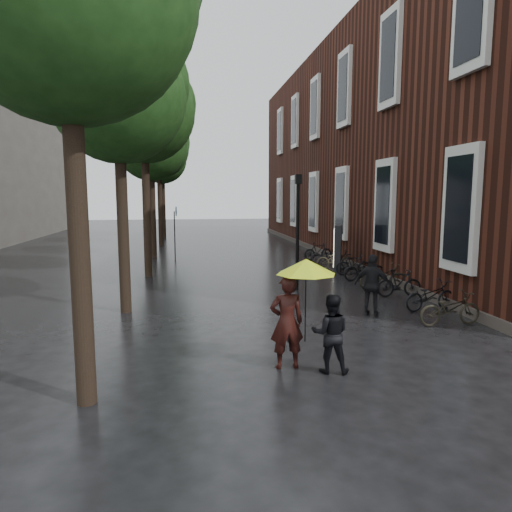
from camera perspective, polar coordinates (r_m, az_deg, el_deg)
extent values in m
plane|color=black|center=(7.67, 10.53, -18.77)|extent=(120.00, 120.00, 0.00)
cube|color=#38160F|center=(29.09, 17.78, 12.37)|extent=(10.00, 33.00, 12.00)
cube|color=silver|center=(14.29, 24.31, 5.36)|extent=(0.25, 1.60, 3.60)
cube|color=black|center=(14.24, 23.98, 5.37)|extent=(0.10, 1.20, 3.00)
cube|color=silver|center=(15.17, 25.57, 26.57)|extent=(0.25, 1.60, 3.60)
cube|color=black|center=(15.12, 25.22, 26.66)|extent=(0.10, 1.20, 3.00)
cube|color=silver|center=(18.68, 15.88, 6.10)|extent=(0.25, 1.60, 3.60)
cube|color=black|center=(18.64, 15.60, 6.11)|extent=(0.10, 1.20, 3.00)
cube|color=silver|center=(19.36, 16.52, 22.59)|extent=(0.25, 1.60, 3.60)
cube|color=black|center=(19.32, 16.23, 22.63)|extent=(0.10, 1.20, 3.00)
cube|color=silver|center=(23.31, 10.72, 6.49)|extent=(0.25, 1.60, 3.60)
cube|color=black|center=(23.28, 10.48, 6.50)|extent=(0.10, 1.20, 3.00)
cube|color=silver|center=(23.86, 11.06, 19.81)|extent=(0.25, 1.60, 3.60)
cube|color=black|center=(23.83, 10.82, 19.83)|extent=(0.10, 1.20, 3.00)
cube|color=silver|center=(28.07, 7.28, 6.72)|extent=(0.25, 1.60, 3.60)
cube|color=black|center=(28.04, 7.08, 6.73)|extent=(0.10, 1.20, 3.00)
cube|color=silver|center=(28.53, 7.47, 17.84)|extent=(0.25, 1.60, 3.60)
cube|color=black|center=(28.50, 7.27, 17.85)|extent=(0.10, 1.20, 3.00)
cube|color=silver|center=(32.90, 4.84, 6.87)|extent=(0.25, 1.60, 3.60)
cube|color=black|center=(32.88, 4.67, 6.87)|extent=(0.10, 1.20, 3.00)
cube|color=silver|center=(33.30, 4.95, 16.38)|extent=(0.25, 1.60, 3.60)
cube|color=black|center=(33.27, 4.78, 16.39)|extent=(0.10, 1.20, 3.00)
cube|color=silver|center=(37.78, 3.03, 6.98)|extent=(0.25, 1.60, 3.60)
cube|color=black|center=(37.76, 2.88, 6.98)|extent=(0.10, 1.20, 3.00)
cube|color=silver|center=(38.12, 3.09, 15.27)|extent=(0.25, 1.60, 3.60)
cube|color=black|center=(38.10, 2.94, 15.28)|extent=(0.10, 1.20, 3.00)
cube|color=#3F3833|center=(27.35, 8.06, 0.70)|extent=(0.40, 33.00, 0.30)
cylinder|color=black|center=(7.71, -21.13, -0.76)|extent=(0.32, 0.32, 4.68)
cylinder|color=black|center=(13.62, -16.26, 2.51)|extent=(0.32, 0.32, 4.51)
cylinder|color=black|center=(19.54, -13.48, 4.69)|extent=(0.32, 0.32, 4.95)
cylinder|color=black|center=(25.55, -12.75, 4.73)|extent=(0.32, 0.32, 4.40)
cylinder|color=black|center=(31.52, -11.87, 5.61)|extent=(0.32, 0.32, 4.79)
cylinder|color=black|center=(37.51, -11.48, 5.74)|extent=(0.32, 0.32, 4.57)
imported|color=black|center=(9.02, 3.86, -8.25)|extent=(0.69, 0.46, 1.86)
imported|color=black|center=(8.97, 9.30, -9.52)|extent=(0.87, 0.76, 1.53)
cylinder|color=black|center=(8.83, 6.20, -6.04)|extent=(0.02, 0.02, 1.47)
cone|color=#CEEC18|center=(8.69, 6.27, -1.32)|extent=(1.16, 1.16, 0.29)
cylinder|color=black|center=(8.66, 6.29, -0.10)|extent=(0.02, 0.02, 0.08)
imported|color=black|center=(13.27, 14.35, -3.56)|extent=(1.09, 0.94, 1.76)
imported|color=black|center=(13.02, 23.09, -6.07)|extent=(1.74, 0.66, 0.90)
imported|color=black|center=(14.46, 20.96, -4.65)|extent=(1.80, 0.89, 0.90)
imported|color=black|center=(16.05, 17.44, -3.24)|extent=(1.58, 0.49, 0.94)
imported|color=black|center=(17.13, 15.56, -2.50)|extent=(1.83, 0.72, 0.95)
imported|color=black|center=(18.75, 13.38, -1.60)|extent=(1.81, 0.76, 0.93)
imported|color=black|center=(19.95, 12.09, -1.04)|extent=(1.56, 0.61, 0.91)
imported|color=black|center=(21.27, 9.89, -0.45)|extent=(1.81, 0.83, 0.92)
imported|color=black|center=(23.05, 8.81, 0.05)|extent=(1.62, 0.78, 0.81)
imported|color=black|center=(24.25, 7.77, 0.60)|extent=(1.61, 0.65, 0.94)
cube|color=black|center=(20.89, 10.21, 1.00)|extent=(0.28, 1.38, 2.07)
cube|color=#EBE6CB|center=(20.84, 9.81, 1.13)|extent=(0.04, 1.16, 1.70)
cylinder|color=black|center=(16.38, 5.22, 2.44)|extent=(0.12, 0.12, 3.86)
cube|color=black|center=(16.32, 5.30, 9.54)|extent=(0.21, 0.21, 0.34)
sphere|color=#FFE5B2|center=(16.32, 5.30, 9.54)|extent=(0.17, 0.17, 0.17)
cylinder|color=#262628|center=(24.52, -10.12, 2.53)|extent=(0.06, 0.06, 2.56)
cylinder|color=navy|center=(24.44, -9.95, 5.53)|extent=(0.03, 0.51, 0.51)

